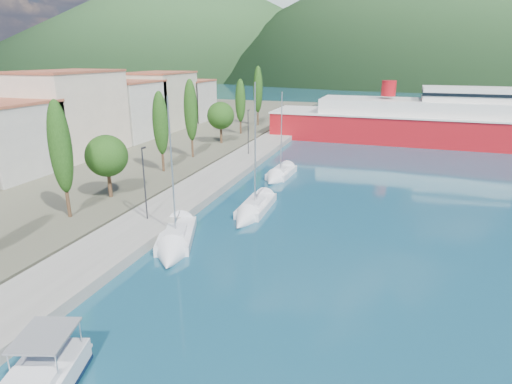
% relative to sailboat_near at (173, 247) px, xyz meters
% --- Properties ---
extents(ground, '(1400.00, 1400.00, 0.00)m').
position_rel_sailboat_near_xyz_m(ground, '(4.77, 111.22, -0.32)').
color(ground, navy).
extents(quay, '(5.00, 88.00, 0.80)m').
position_rel_sailboat_near_xyz_m(quay, '(-4.23, 17.22, 0.08)').
color(quay, gray).
rests_on(quay, ground).
extents(land_strip, '(70.00, 148.00, 0.70)m').
position_rel_sailboat_near_xyz_m(land_strip, '(-42.23, 27.22, 0.03)').
color(land_strip, '#565644').
rests_on(land_strip, ground).
extents(town_buildings, '(9.20, 69.20, 11.30)m').
position_rel_sailboat_near_xyz_m(town_buildings, '(-27.23, 28.12, 5.24)').
color(town_buildings, beige).
rests_on(town_buildings, land_strip).
extents(tree_row, '(4.19, 64.38, 11.31)m').
position_rel_sailboat_near_xyz_m(tree_row, '(-10.94, 23.19, 5.59)').
color(tree_row, '#47301E').
rests_on(tree_row, land_strip).
extents(lamp_posts, '(0.15, 48.47, 6.06)m').
position_rel_sailboat_near_xyz_m(lamp_posts, '(-4.23, 4.85, 3.76)').
color(lamp_posts, '#2D2D33').
rests_on(lamp_posts, quay).
extents(sailboat_near, '(5.31, 8.81, 12.16)m').
position_rel_sailboat_near_xyz_m(sailboat_near, '(0.00, 0.00, 0.00)').
color(sailboat_near, silver).
rests_on(sailboat_near, ground).
extents(sailboat_mid, '(2.45, 8.80, 12.61)m').
position_rel_sailboat_near_xyz_m(sailboat_mid, '(3.12, 8.41, -0.02)').
color(sailboat_mid, silver).
rests_on(sailboat_mid, ground).
extents(sailboat_far, '(2.72, 7.49, 10.85)m').
position_rel_sailboat_near_xyz_m(sailboat_far, '(2.22, 20.97, -0.02)').
color(sailboat_far, silver).
rests_on(sailboat_far, ground).
extents(ferry, '(52.83, 11.87, 10.46)m').
position_rel_sailboat_near_xyz_m(ferry, '(20.75, 50.24, 2.86)').
color(ferry, '#A50F17').
rests_on(ferry, ground).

